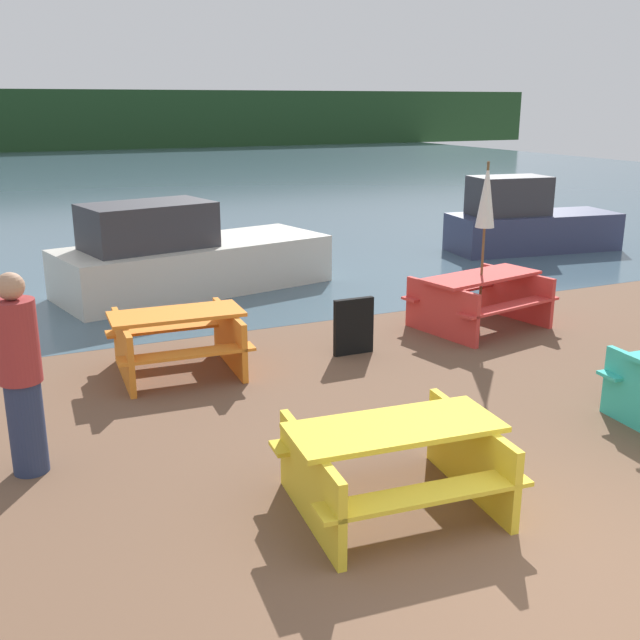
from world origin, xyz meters
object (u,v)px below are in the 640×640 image
picnic_table_yellow (394,458)px  umbrella_white (486,197)px  picnic_table_red (480,296)px  signboard (354,326)px  person (21,375)px  boat (186,258)px  picnic_table_orange (178,337)px  boat_second (527,223)px

picnic_table_yellow → umbrella_white: 5.59m
picnic_table_red → signboard: picnic_table_red is taller
umbrella_white → signboard: umbrella_white is taller
picnic_table_yellow → person: (-2.64, 1.88, 0.48)m
boat → signboard: size_ratio=6.60×
picnic_table_red → picnic_table_yellow: bearing=-133.2°
picnic_table_orange → boat: boat is taller
umbrella_white → person: 6.73m
picnic_table_red → boat_second: size_ratio=0.54×
picnic_table_orange → signboard: 2.28m
boat_second → signboard: 8.27m
umbrella_white → boat: 5.31m
picnic_table_red → person: 6.67m
picnic_table_yellow → signboard: (1.46, 3.60, -0.07)m
person → boat: bearing=63.4°
umbrella_white → signboard: (-2.23, -0.33, -1.53)m
picnic_table_red → boat_second: boat_second is taller
picnic_table_orange → umbrella_white: size_ratio=0.68×
picnic_table_orange → picnic_table_red: 4.49m
picnic_table_yellow → picnic_table_orange: bearing=101.7°
umbrella_white → picnic_table_yellow: bearing=-133.2°
picnic_table_yellow → picnic_table_orange: (-0.80, 3.87, 0.01)m
picnic_table_red → boat_second: 6.34m
picnic_table_orange → picnic_table_red: (4.49, 0.06, 0.03)m
picnic_table_yellow → person: 3.28m
picnic_table_red → person: person is taller
picnic_table_yellow → boat_second: bearing=45.7°
boat → picnic_table_orange: bearing=-118.4°
umbrella_white → picnic_table_red: bearing=180.0°
umbrella_white → boat: (-3.35, 3.91, -1.31)m
boat → picnic_table_red: bearing=-61.8°
picnic_table_yellow → umbrella_white: size_ratio=0.75×
boat_second → signboard: size_ratio=5.18×
picnic_table_orange → boat_second: size_ratio=0.42×
picnic_table_yellow → signboard: 3.89m
boat_second → signboard: (-6.73, -4.80, -0.23)m
picnic_table_yellow → umbrella_white: umbrella_white is taller
picnic_table_red → person: (-6.33, -2.05, 0.44)m
picnic_table_yellow → boat: size_ratio=0.36×
picnic_table_red → person: bearing=-162.0°
boat_second → person: 12.65m
boat_second → person: bearing=-141.8°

